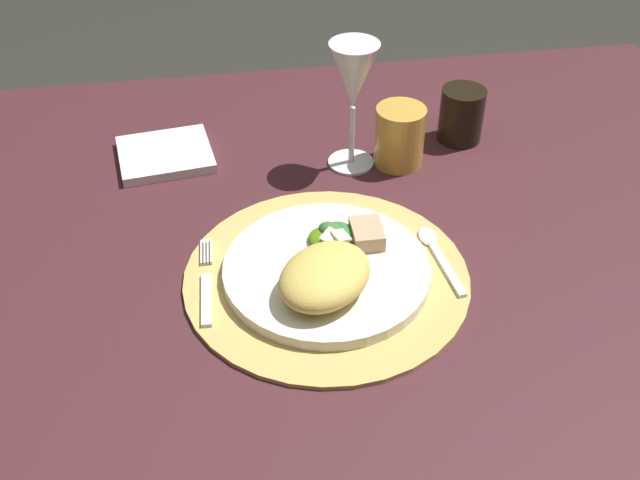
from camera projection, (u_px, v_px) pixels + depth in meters
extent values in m
cube|color=#411D23|center=(335.00, 252.00, 0.97)|extent=(1.32, 0.99, 0.03)
cylinder|color=#431C26|center=(569.00, 227.00, 1.58)|extent=(0.09, 0.09, 0.68)
cylinder|color=tan|center=(327.00, 277.00, 0.91)|extent=(0.35, 0.35, 0.01)
cylinder|color=silver|center=(327.00, 270.00, 0.90)|extent=(0.25, 0.25, 0.02)
ellipsoid|color=#DEBC54|center=(325.00, 276.00, 0.85)|extent=(0.15, 0.15, 0.04)
ellipsoid|color=#4A7911|center=(327.00, 239.00, 0.93)|extent=(0.07, 0.07, 0.01)
ellipsoid|color=#387231|center=(331.00, 232.00, 0.93)|extent=(0.04, 0.05, 0.02)
ellipsoid|color=#416D1B|center=(333.00, 236.00, 0.93)|extent=(0.05, 0.05, 0.01)
ellipsoid|color=#2C6D37|center=(337.00, 234.00, 0.93)|extent=(0.04, 0.05, 0.02)
cube|color=beige|center=(330.00, 236.00, 0.91)|extent=(0.03, 0.03, 0.01)
cube|color=beige|center=(340.00, 236.00, 0.91)|extent=(0.02, 0.03, 0.01)
cube|color=tan|center=(367.00, 234.00, 0.93)|extent=(0.04, 0.05, 0.02)
cube|color=silver|center=(206.00, 300.00, 0.87)|extent=(0.02, 0.09, 0.00)
cube|color=silver|center=(201.00, 251.00, 0.94)|extent=(0.00, 0.05, 0.00)
cube|color=silver|center=(205.00, 251.00, 0.94)|extent=(0.00, 0.05, 0.00)
cube|color=silver|center=(208.00, 251.00, 0.94)|extent=(0.00, 0.05, 0.00)
cube|color=silver|center=(211.00, 250.00, 0.94)|extent=(0.00, 0.05, 0.00)
cube|color=silver|center=(447.00, 269.00, 0.91)|extent=(0.02, 0.10, 0.00)
ellipsoid|color=silver|center=(428.00, 236.00, 0.96)|extent=(0.02, 0.04, 0.01)
cube|color=white|center=(165.00, 155.00, 1.11)|extent=(0.15, 0.14, 0.01)
cylinder|color=silver|center=(351.00, 162.00, 1.11)|extent=(0.07, 0.07, 0.00)
cylinder|color=silver|center=(352.00, 135.00, 1.08)|extent=(0.01, 0.01, 0.09)
cone|color=silver|center=(354.00, 76.00, 1.02)|extent=(0.07, 0.07, 0.09)
cylinder|color=gold|center=(400.00, 136.00, 1.08)|extent=(0.07, 0.07, 0.09)
cylinder|color=black|center=(461.00, 115.00, 1.13)|extent=(0.07, 0.07, 0.08)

